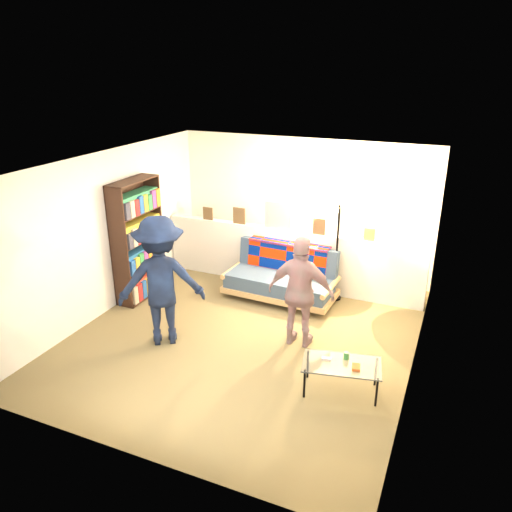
# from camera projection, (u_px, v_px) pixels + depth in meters

# --- Properties ---
(ground) EXTENTS (5.00, 5.00, 0.00)m
(ground) POSITION_uv_depth(u_px,v_px,m) (245.00, 335.00, 6.99)
(ground) COLOR brown
(ground) RESTS_ON ground
(room_shell) EXTENTS (4.60, 5.05, 2.45)m
(room_shell) POSITION_uv_depth(u_px,v_px,m) (258.00, 212.00, 6.78)
(room_shell) COLOR silver
(room_shell) RESTS_ON ground
(half_wall_ledge) EXTENTS (4.45, 0.15, 1.00)m
(half_wall_ledge) POSITION_uv_depth(u_px,v_px,m) (289.00, 258.00, 8.35)
(half_wall_ledge) COLOR silver
(half_wall_ledge) RESTS_ON ground
(ledge_decor) EXTENTS (2.97, 0.02, 0.45)m
(ledge_decor) POSITION_uv_depth(u_px,v_px,m) (276.00, 218.00, 8.16)
(ledge_decor) COLOR brown
(ledge_decor) RESTS_ON half_wall_ledge
(futon_sofa) EXTENTS (1.80, 0.93, 0.76)m
(futon_sofa) POSITION_uv_depth(u_px,v_px,m) (283.00, 277.00, 7.97)
(futon_sofa) COLOR tan
(futon_sofa) RESTS_ON ground
(bookshelf) EXTENTS (0.32, 0.96, 1.91)m
(bookshelf) POSITION_uv_depth(u_px,v_px,m) (138.00, 244.00, 7.87)
(bookshelf) COLOR black
(bookshelf) RESTS_ON ground
(coffee_table) EXTENTS (0.97, 0.66, 0.46)m
(coffee_table) POSITION_uv_depth(u_px,v_px,m) (342.00, 365.00, 5.69)
(coffee_table) COLOR black
(coffee_table) RESTS_ON ground
(floor_lamp) EXTENTS (0.35, 0.30, 1.64)m
(floor_lamp) POSITION_uv_depth(u_px,v_px,m) (339.00, 230.00, 7.66)
(floor_lamp) COLOR black
(floor_lamp) RESTS_ON ground
(person_left) EXTENTS (1.32, 1.18, 1.78)m
(person_left) POSITION_uv_depth(u_px,v_px,m) (161.00, 281.00, 6.55)
(person_left) COLOR black
(person_left) RESTS_ON ground
(person_right) EXTENTS (0.90, 0.39, 1.53)m
(person_right) POSITION_uv_depth(u_px,v_px,m) (301.00, 293.00, 6.51)
(person_right) COLOR #C8818A
(person_right) RESTS_ON ground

